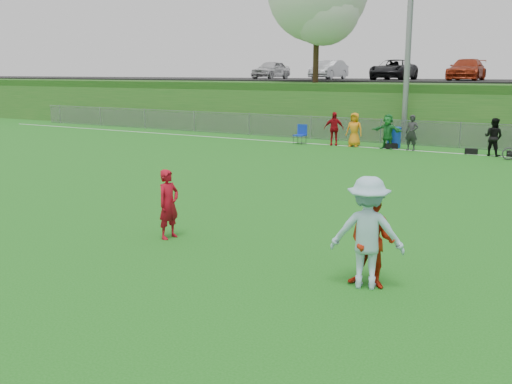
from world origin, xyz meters
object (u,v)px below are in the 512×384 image
Objects in this scene: player_red_left at (169,204)px; player_blue at (368,233)px; recycling_bin at (394,137)px; player_red_center at (372,241)px.

player_blue is (4.87, -0.67, 0.20)m from player_red_left.
player_red_left reaches higher than recycling_bin.
player_red_center reaches higher than recycling_bin.
recycling_bin is (-0.14, 17.99, -0.29)m from player_red_left.
player_blue is at bearing -74.99° from recycling_bin.
player_blue reaches higher than recycling_bin.
player_red_center is at bearing -164.02° from player_blue.
recycling_bin is at bearing 103.10° from player_red_center.
player_red_center reaches higher than player_red_left.
player_blue reaches higher than player_red_center.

